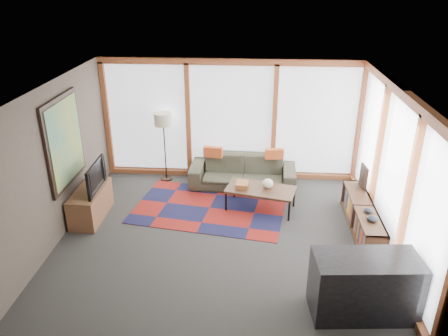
# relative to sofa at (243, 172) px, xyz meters

# --- Properties ---
(ground) EXTENTS (5.50, 5.50, 0.00)m
(ground) POSITION_rel_sofa_xyz_m (-0.28, -1.95, -0.32)
(ground) COLOR #282826
(ground) RESTS_ON ground
(room_envelope) EXTENTS (5.52, 5.02, 2.62)m
(room_envelope) POSITION_rel_sofa_xyz_m (0.21, -1.39, 1.22)
(room_envelope) COLOR #4A3D35
(room_envelope) RESTS_ON ground
(rug) EXTENTS (3.08, 2.24, 0.01)m
(rug) POSITION_rel_sofa_xyz_m (-0.60, -1.03, -0.32)
(rug) COLOR maroon
(rug) RESTS_ON ground
(sofa) EXTENTS (2.24, 0.95, 0.64)m
(sofa) POSITION_rel_sofa_xyz_m (0.00, 0.00, 0.00)
(sofa) COLOR #37392B
(sofa) RESTS_ON ground
(pillow_left) EXTENTS (0.41, 0.16, 0.22)m
(pillow_left) POSITION_rel_sofa_xyz_m (-0.63, 0.02, 0.43)
(pillow_left) COLOR #C04F22
(pillow_left) RESTS_ON sofa
(pillow_right) EXTENTS (0.39, 0.16, 0.21)m
(pillow_right) POSITION_rel_sofa_xyz_m (0.64, 0.01, 0.43)
(pillow_right) COLOR #C04F22
(pillow_right) RESTS_ON sofa
(floor_lamp) EXTENTS (0.38, 0.38, 1.52)m
(floor_lamp) POSITION_rel_sofa_xyz_m (-1.68, 0.21, 0.44)
(floor_lamp) COLOR black
(floor_lamp) RESTS_ON ground
(coffee_table) EXTENTS (1.40, 0.92, 0.43)m
(coffee_table) POSITION_rel_sofa_xyz_m (0.37, -0.96, -0.11)
(coffee_table) COLOR #392213
(coffee_table) RESTS_ON ground
(book_stack) EXTENTS (0.25, 0.30, 0.10)m
(book_stack) POSITION_rel_sofa_xyz_m (0.02, -0.91, 0.15)
(book_stack) COLOR #995729
(book_stack) RESTS_ON coffee_table
(vase) EXTENTS (0.23, 0.23, 0.18)m
(vase) POSITION_rel_sofa_xyz_m (0.50, -0.91, 0.20)
(vase) COLOR #ECE6CD
(vase) RESTS_ON coffee_table
(bookshelf) EXTENTS (0.36, 2.00, 0.50)m
(bookshelf) POSITION_rel_sofa_xyz_m (2.15, -1.60, -0.07)
(bookshelf) COLOR #392213
(bookshelf) RESTS_ON ground
(bowl_a) EXTENTS (0.20, 0.20, 0.09)m
(bowl_a) POSITION_rel_sofa_xyz_m (2.16, -2.13, 0.22)
(bowl_a) COLOR black
(bowl_a) RESTS_ON bookshelf
(bowl_b) EXTENTS (0.18, 0.18, 0.08)m
(bowl_b) POSITION_rel_sofa_xyz_m (2.16, -1.85, 0.22)
(bowl_b) COLOR black
(bowl_b) RESTS_ON bookshelf
(shelf_picture) EXTENTS (0.07, 0.33, 0.44)m
(shelf_picture) POSITION_rel_sofa_xyz_m (2.26, -0.90, 0.39)
(shelf_picture) COLOR black
(shelf_picture) RESTS_ON bookshelf
(tv_console) EXTENTS (0.47, 1.13, 0.57)m
(tv_console) POSITION_rel_sofa_xyz_m (-2.75, -1.51, -0.04)
(tv_console) COLOR brown
(tv_console) RESTS_ON ground
(television) EXTENTS (0.14, 0.92, 0.53)m
(television) POSITION_rel_sofa_xyz_m (-2.68, -1.50, 0.51)
(television) COLOR black
(television) RESTS_ON tv_console
(bar_counter) EXTENTS (1.41, 0.75, 0.86)m
(bar_counter) POSITION_rel_sofa_xyz_m (1.71, -3.68, 0.11)
(bar_counter) COLOR black
(bar_counter) RESTS_ON ground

